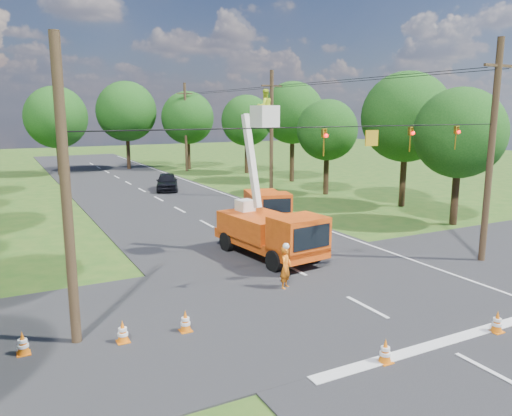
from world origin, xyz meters
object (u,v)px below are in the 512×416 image
bucket_truck (270,224)px  pole_right_far (186,127)px  traffic_cone_3 (256,226)px  traffic_cone_7 (265,211)px  tree_right_a (460,133)px  tree_right_d (293,113)px  tree_right_c (327,130)px  tree_right_e (247,121)px  distant_car (167,182)px  tree_far_b (126,111)px  pole_right_near (491,151)px  traffic_cone_4 (185,321)px  traffic_cone_6 (23,343)px  tree_far_a (56,117)px  pole_left (66,196)px  second_truck (267,204)px  ground_worker (286,268)px  traffic_cone_5 (123,332)px  traffic_cone_2 (307,242)px  tree_far_c (188,118)px  tree_right_b (406,117)px  pole_right_mid (271,133)px  traffic_cone_1 (497,322)px  traffic_cone_0 (385,351)px

bucket_truck → pole_right_far: 36.16m
traffic_cone_3 → traffic_cone_7: size_ratio=1.00×
tree_right_a → tree_right_d: (1.30, 21.00, 1.12)m
traffic_cone_3 → tree_right_c: bearing=38.9°
bucket_truck → tree_right_e: bearing=58.4°
distant_car → tree_far_b: bearing=105.1°
tree_right_e → tree_right_d: bearing=-82.9°
pole_right_near → tree_far_b: tree_far_b is taller
distant_car → traffic_cone_4: distant_car is taller
traffic_cone_6 → tree_right_c: size_ratio=0.09×
tree_far_b → tree_far_a: bearing=-166.0°
pole_left → tree_far_a: tree_far_a is taller
second_truck → distant_car: (-1.93, 14.69, -0.27)m
ground_worker → tree_right_d: 31.17m
traffic_cone_5 → traffic_cone_7: (12.63, 14.22, 0.00)m
traffic_cone_2 → traffic_cone_7: size_ratio=1.00×
pole_right_far → bucket_truck: bearing=-103.6°
traffic_cone_6 → distant_car: bearing=64.5°
traffic_cone_7 → tree_right_e: size_ratio=0.08×
bucket_truck → traffic_cone_4: (-6.36, -5.87, -1.28)m
tree_right_a → tree_far_c: size_ratio=0.90×
pole_right_near → tree_right_c: pole_right_near is taller
traffic_cone_2 → traffic_cone_5: same height
traffic_cone_6 → tree_far_c: bearing=64.1°
second_truck → ground_worker: (-5.44, -11.33, -0.19)m
traffic_cone_6 → tree_right_c: (24.17, 19.13, 4.95)m
traffic_cone_5 → tree_right_a: tree_right_a is taller
traffic_cone_3 → pole_right_near: 12.79m
traffic_cone_2 → tree_right_b: tree_right_b is taller
traffic_cone_7 → tree_far_a: tree_far_a is taller
bucket_truck → tree_right_d: tree_right_d is taller
pole_right_mid → tree_far_a: size_ratio=1.05×
tree_right_e → tree_far_c: bearing=121.6°
ground_worker → tree_right_d: bearing=21.3°
traffic_cone_1 → tree_far_b: (0.69, 50.45, 6.45)m
pole_left → traffic_cone_1: bearing=-24.8°
ground_worker → tree_far_a: 42.40m
tree_far_a → tree_far_c: (14.50, -1.00, -0.13)m
ground_worker → traffic_cone_1: 7.58m
pole_right_near → pole_right_mid: bearing=90.0°
second_truck → tree_right_c: size_ratio=0.72×
bucket_truck → pole_right_mid: bearing=53.6°
traffic_cone_6 → traffic_cone_1: bearing=-21.8°
tree_right_b → traffic_cone_7: bearing=171.8°
traffic_cone_7 → pole_right_near: 14.92m
traffic_cone_1 → pole_left: size_ratio=0.08×
traffic_cone_0 → pole_right_far: size_ratio=0.07×
tree_far_b → bucket_truck: bearing=-94.3°
traffic_cone_3 → tree_right_a: 13.38m
pole_left → traffic_cone_5: bearing=-29.3°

